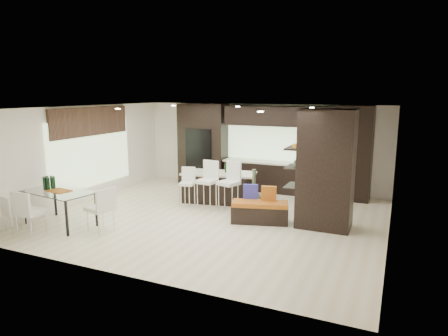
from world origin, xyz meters
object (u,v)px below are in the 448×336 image
at_px(chair_near, 31,215).
at_px(chair_end, 100,211).
at_px(stool_right, 228,192).
at_px(dining_table, 60,208).
at_px(bench, 260,212).
at_px(chair_far, 16,215).
at_px(stool_mid, 207,190).
at_px(stool_left, 187,191).
at_px(floor_vase, 254,191).
at_px(kitchen_island, 219,187).

height_order(chair_near, chair_end, chair_near).
distance_m(stool_right, dining_table, 4.07).
height_order(stool_right, chair_end, stool_right).
relative_size(bench, chair_far, 1.72).
relative_size(stool_mid, stool_right, 0.98).
bearing_deg(dining_table, bench, 34.52).
height_order(stool_mid, stool_right, stool_right).
bearing_deg(stool_mid, chair_near, -120.48).
distance_m(stool_left, floor_vase, 1.87).
height_order(kitchen_island, dining_table, kitchen_island).
distance_m(bench, floor_vase, 0.90).
relative_size(stool_left, chair_end, 0.91).
distance_m(chair_far, chair_end, 1.87).
relative_size(dining_table, chair_near, 1.79).
xyz_separation_m(floor_vase, chair_far, (-4.31, -3.55, -0.18)).
distance_m(stool_mid, floor_vase, 1.26).
height_order(floor_vase, chair_near, floor_vase).
bearing_deg(kitchen_island, dining_table, -138.00).
bearing_deg(chair_near, floor_vase, 41.46).
xyz_separation_m(stool_right, chair_far, (-3.69, -3.32, -0.14)).
relative_size(bench, chair_near, 1.41).
xyz_separation_m(stool_left, bench, (2.28, -0.55, -0.17)).
distance_m(stool_mid, chair_end, 2.90).
xyz_separation_m(stool_left, chair_end, (-0.74, -2.59, 0.04)).
distance_m(dining_table, chair_end, 1.18).
bearing_deg(floor_vase, chair_near, -136.42).
bearing_deg(dining_table, kitchen_island, 61.07).
xyz_separation_m(kitchen_island, dining_table, (-2.54, -3.32, -0.02)).
relative_size(stool_left, chair_far, 1.10).
height_order(stool_mid, dining_table, stool_mid).
distance_m(stool_right, bench, 1.18).
bearing_deg(dining_table, stool_mid, 53.65).
relative_size(kitchen_island, stool_left, 2.38).
relative_size(stool_right, floor_vase, 0.93).
bearing_deg(chair_near, bench, 32.13).
bearing_deg(bench, floor_vase, 104.27).
distance_m(kitchen_island, floor_vase, 1.35).
distance_m(kitchen_island, chair_near, 4.85).
height_order(bench, chair_end, chair_end).
height_order(stool_mid, chair_near, stool_mid).
bearing_deg(chair_far, kitchen_island, 67.62).
xyz_separation_m(dining_table, chair_near, (0.00, -0.81, 0.06)).
bearing_deg(kitchen_island, chair_far, -137.48).
height_order(stool_mid, chair_far, stool_mid).
height_order(kitchen_island, bench, kitchen_island).
relative_size(kitchen_island, stool_right, 1.92).
bearing_deg(chair_near, stool_right, 44.60).
bearing_deg(stool_right, bench, -8.27).
bearing_deg(chair_end, stool_right, -25.21).
height_order(floor_vase, chair_far, floor_vase).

